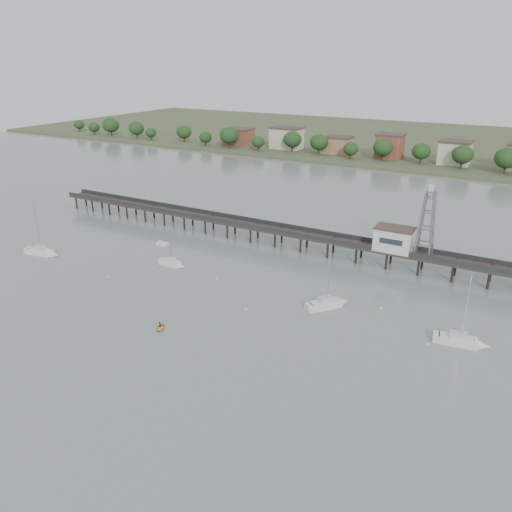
{
  "coord_description": "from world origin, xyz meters",
  "views": [
    {
      "loc": [
        49.46,
        -44.8,
        43.77
      ],
      "look_at": [
        0.3,
        42.0,
        4.0
      ],
      "focal_mm": 35.0,
      "sensor_mm": 36.0,
      "label": 1
    }
  ],
  "objects_px": {
    "sailboat_d": "(466,342)",
    "sailboat_b": "(174,264)",
    "yellow_dinghy": "(160,329)",
    "lattice_tower": "(427,224)",
    "sailboat_c": "(331,303)",
    "sailboat_a": "(45,253)",
    "white_tender": "(162,244)",
    "pier": "(291,233)"
  },
  "relations": [
    {
      "from": "sailboat_d",
      "to": "sailboat_b",
      "type": "xyz_separation_m",
      "value": [
        -62.24,
        2.81,
        0.02
      ]
    },
    {
      "from": "sailboat_b",
      "to": "yellow_dinghy",
      "type": "bearing_deg",
      "value": -55.92
    },
    {
      "from": "lattice_tower",
      "to": "sailboat_c",
      "type": "bearing_deg",
      "value": -114.19
    },
    {
      "from": "sailboat_c",
      "to": "sailboat_a",
      "type": "bearing_deg",
      "value": 135.93
    },
    {
      "from": "yellow_dinghy",
      "to": "white_tender",
      "type": "bearing_deg",
      "value": 109.24
    },
    {
      "from": "sailboat_c",
      "to": "sailboat_b",
      "type": "bearing_deg",
      "value": 127.61
    },
    {
      "from": "pier",
      "to": "sailboat_c",
      "type": "distance_m",
      "value": 32.18
    },
    {
      "from": "sailboat_b",
      "to": "sailboat_a",
      "type": "relative_size",
      "value": 0.75
    },
    {
      "from": "sailboat_c",
      "to": "sailboat_a",
      "type": "distance_m",
      "value": 69.67
    },
    {
      "from": "white_tender",
      "to": "sailboat_b",
      "type": "bearing_deg",
      "value": -46.64
    },
    {
      "from": "pier",
      "to": "lattice_tower",
      "type": "distance_m",
      "value": 32.34
    },
    {
      "from": "lattice_tower",
      "to": "sailboat_b",
      "type": "xyz_separation_m",
      "value": [
        -49.11,
        -23.99,
        -10.44
      ]
    },
    {
      "from": "sailboat_d",
      "to": "yellow_dinghy",
      "type": "xyz_separation_m",
      "value": [
        -46.88,
        -20.41,
        -0.64
      ]
    },
    {
      "from": "lattice_tower",
      "to": "yellow_dinghy",
      "type": "height_order",
      "value": "lattice_tower"
    },
    {
      "from": "sailboat_a",
      "to": "sailboat_c",
      "type": "bearing_deg",
      "value": -0.61
    },
    {
      "from": "lattice_tower",
      "to": "yellow_dinghy",
      "type": "bearing_deg",
      "value": -125.57
    },
    {
      "from": "sailboat_c",
      "to": "yellow_dinghy",
      "type": "xyz_separation_m",
      "value": [
        -22.67,
        -22.54,
        -0.64
      ]
    },
    {
      "from": "pier",
      "to": "white_tender",
      "type": "relative_size",
      "value": 46.87
    },
    {
      "from": "yellow_dinghy",
      "to": "sailboat_d",
      "type": "bearing_deg",
      "value": 3.76
    },
    {
      "from": "lattice_tower",
      "to": "sailboat_d",
      "type": "distance_m",
      "value": 31.62
    },
    {
      "from": "sailboat_c",
      "to": "pier",
      "type": "bearing_deg",
      "value": 78.24
    },
    {
      "from": "lattice_tower",
      "to": "sailboat_a",
      "type": "xyz_separation_m",
      "value": [
        -80.19,
        -33.53,
        -10.46
      ]
    },
    {
      "from": "white_tender",
      "to": "sailboat_d",
      "type": "bearing_deg",
      "value": -15.69
    },
    {
      "from": "pier",
      "to": "yellow_dinghy",
      "type": "bearing_deg",
      "value": -92.74
    },
    {
      "from": "pier",
      "to": "white_tender",
      "type": "bearing_deg",
      "value": -153.34
    },
    {
      "from": "pier",
      "to": "sailboat_b",
      "type": "distance_m",
      "value": 29.93
    },
    {
      "from": "pier",
      "to": "white_tender",
      "type": "distance_m",
      "value": 32.39
    },
    {
      "from": "sailboat_d",
      "to": "sailboat_a",
      "type": "xyz_separation_m",
      "value": [
        -93.31,
        -6.73,
        -0.0
      ]
    },
    {
      "from": "sailboat_d",
      "to": "sailboat_a",
      "type": "bearing_deg",
      "value": 175.71
    },
    {
      "from": "pier",
      "to": "lattice_tower",
      "type": "height_order",
      "value": "lattice_tower"
    },
    {
      "from": "sailboat_d",
      "to": "white_tender",
      "type": "height_order",
      "value": "sailboat_d"
    },
    {
      "from": "lattice_tower",
      "to": "sailboat_a",
      "type": "height_order",
      "value": "lattice_tower"
    },
    {
      "from": "sailboat_b",
      "to": "white_tender",
      "type": "height_order",
      "value": "sailboat_b"
    },
    {
      "from": "sailboat_d",
      "to": "sailboat_b",
      "type": "bearing_deg",
      "value": 169.0
    },
    {
      "from": "yellow_dinghy",
      "to": "sailboat_b",
      "type": "bearing_deg",
      "value": 103.72
    },
    {
      "from": "sailboat_d",
      "to": "yellow_dinghy",
      "type": "distance_m",
      "value": 51.13
    },
    {
      "from": "sailboat_b",
      "to": "yellow_dinghy",
      "type": "relative_size",
      "value": 3.78
    },
    {
      "from": "sailboat_a",
      "to": "white_tender",
      "type": "distance_m",
      "value": 27.58
    },
    {
      "from": "lattice_tower",
      "to": "sailboat_d",
      "type": "bearing_deg",
      "value": -63.91
    },
    {
      "from": "sailboat_d",
      "to": "sailboat_c",
      "type": "bearing_deg",
      "value": 166.56
    },
    {
      "from": "pier",
      "to": "sailboat_d",
      "type": "xyz_separation_m",
      "value": [
        44.62,
        -26.8,
        -3.15
      ]
    },
    {
      "from": "sailboat_d",
      "to": "sailboat_b",
      "type": "height_order",
      "value": "sailboat_d"
    }
  ]
}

